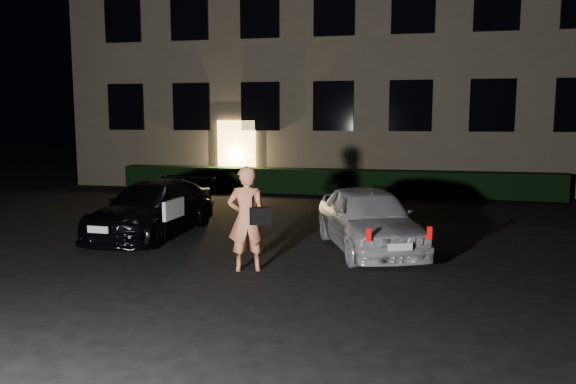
# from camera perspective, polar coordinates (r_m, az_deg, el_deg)

# --- Properties ---
(ground) EXTENTS (80.00, 80.00, 0.00)m
(ground) POSITION_cam_1_polar(r_m,az_deg,el_deg) (9.26, -4.76, -8.80)
(ground) COLOR black
(ground) RESTS_ON ground
(building) EXTENTS (20.00, 8.11, 12.00)m
(building) POSITION_cam_1_polar(r_m,az_deg,el_deg) (23.87, 6.04, 15.70)
(building) COLOR #675D49
(building) RESTS_ON ground
(hedge) EXTENTS (15.00, 0.70, 0.85)m
(hedge) POSITION_cam_1_polar(r_m,az_deg,el_deg) (19.30, 4.36, 1.05)
(hedge) COLOR black
(hedge) RESTS_ON ground
(sedan) EXTENTS (1.86, 4.21, 1.18)m
(sedan) POSITION_cam_1_polar(r_m,az_deg,el_deg) (12.92, -13.57, -1.62)
(sedan) COLOR black
(sedan) RESTS_ON ground
(hatch) EXTENTS (2.71, 4.00, 1.26)m
(hatch) POSITION_cam_1_polar(r_m,az_deg,el_deg) (11.18, 8.18, -2.68)
(hatch) COLOR silver
(hatch) RESTS_ON ground
(man) EXTENTS (0.83, 0.61, 1.80)m
(man) POSITION_cam_1_polar(r_m,az_deg,el_deg) (9.56, -4.16, -2.70)
(man) COLOR #FF8E5C
(man) RESTS_ON ground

